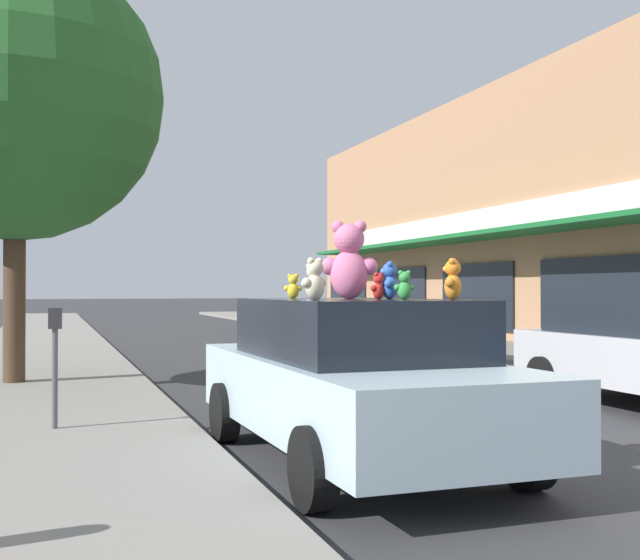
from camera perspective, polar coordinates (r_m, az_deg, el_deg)
The scene contains 13 objects.
ground_plane at distance 8.38m, azimuth 21.66°, elevation -11.74°, with size 260.00×260.00×0.00m, color #333335.
sidewalk_near at distance 6.47m, azimuth -19.84°, elevation -14.43°, with size 3.30×90.00×0.15m.
plush_art_car at distance 7.52m, azimuth 2.54°, elevation -6.91°, with size 2.11×4.58×1.52m.
teddy_bear_giant at distance 7.62m, azimuth 2.07°, elevation 1.35°, with size 0.57×0.42×0.75m.
teddy_bear_red at distance 7.35m, azimuth 4.17°, elevation -0.46°, with size 0.18×0.15×0.25m.
teddy_bear_yellow at distance 7.88m, azimuth -1.93°, elevation -0.47°, with size 0.19×0.12×0.25m.
teddy_bear_orange at distance 7.17m, azimuth 9.40°, elevation 0.02°, with size 0.23×0.26×0.37m.
teddy_bear_blue at distance 7.41m, azimuth 4.96°, elevation -0.07°, with size 0.19×0.27×0.35m.
teddy_bear_white at distance 8.30m, azimuth -0.49°, elevation -0.10°, with size 0.27×0.18×0.36m.
teddy_bear_cream at distance 6.70m, azimuth -0.37°, elevation 0.02°, with size 0.27×0.21×0.36m.
teddy_bear_green at distance 7.21m, azimuth 6.02°, elevation -0.39°, with size 0.20×0.13×0.26m.
street_tree at distance 13.92m, azimuth -20.86°, elevation 12.20°, with size 4.67×4.67×6.90m.
parking_meter at distance 8.93m, azimuth -18.33°, elevation -4.85°, with size 0.14×0.10×1.27m.
Camera 1 is at (-5.31, -6.28, 1.62)m, focal length 45.00 mm.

